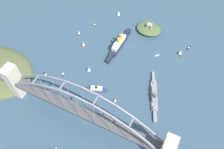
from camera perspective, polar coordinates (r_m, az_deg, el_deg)
name	(u,v)px	position (r m, az deg, el deg)	size (l,w,h in m)	color
ground_plane	(85,122)	(301.72, -6.82, -12.09)	(1400.00, 1400.00, 0.00)	#334C60
harbor_arch_bridge	(83,112)	(273.10, -7.47, -9.45)	(270.28, 17.93, 79.34)	beige
ocean_liner	(119,44)	(369.71, 1.79, 7.83)	(11.20, 81.79, 21.56)	#1E2333
naval_cruiser	(154,95)	(320.07, 10.77, -5.30)	(34.30, 76.75, 17.36)	gray
harbor_ferry_steamer	(96,89)	(321.60, -4.05, -3.69)	(30.92, 16.38, 7.87)	navy
fort_island_mid_harbor	(149,29)	(402.68, 9.38, 11.53)	(42.75, 35.82, 15.73)	#4C6038
small_boat_0	(89,69)	(339.94, -5.99, 1.42)	(10.67, 6.55, 10.26)	#234C8C
small_boat_1	(180,52)	(375.89, 17.10, 5.48)	(9.70, 9.49, 9.92)	#B2231E
small_boat_2	(157,55)	(367.49, 11.44, 4.83)	(6.03, 6.53, 1.97)	silver
small_boat_3	(83,44)	(374.65, -7.39, 7.82)	(8.16, 7.12, 10.29)	#B2231E
small_boat_4	(115,100)	(310.54, 0.78, -6.57)	(5.51, 6.90, 7.15)	#2D6B3D
small_boat_5	(94,25)	(411.36, -4.61, 12.56)	(11.13, 2.31, 2.39)	brown
small_boat_6	(63,73)	(343.28, -12.50, 0.36)	(4.81, 6.22, 7.12)	black
small_boat_7	(79,32)	(396.16, -8.53, 10.62)	(6.08, 7.58, 7.81)	#234C8C
small_boat_8	(46,75)	(351.19, -16.61, -0.08)	(11.04, 7.40, 2.11)	black
small_boat_9	(189,48)	(392.03, 19.09, 6.45)	(4.54, 10.53, 2.12)	black
small_boat_10	(119,13)	(428.19, 1.70, 15.46)	(7.72, 10.40, 11.20)	brown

